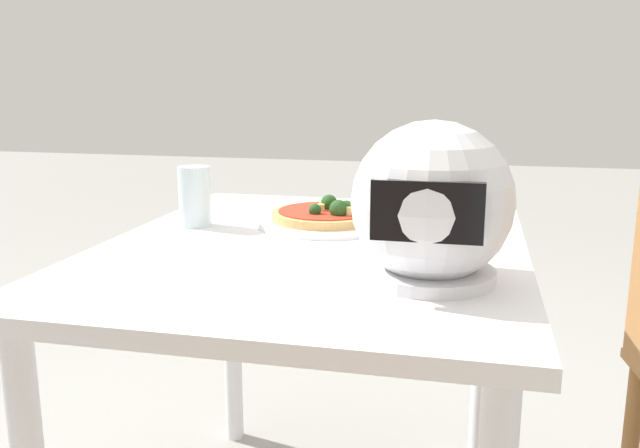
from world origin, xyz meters
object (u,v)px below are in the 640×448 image
(dining_table, at_px, (314,289))
(pizza, at_px, (328,214))
(motorcycle_helmet, at_px, (432,206))
(drinking_glass, at_px, (195,196))

(dining_table, height_order, pizza, pizza)
(motorcycle_helmet, bearing_deg, drinking_glass, -28.96)
(pizza, xyz_separation_m, drinking_glass, (0.28, 0.07, 0.04))
(dining_table, xyz_separation_m, drinking_glass, (0.29, -0.09, 0.16))
(pizza, xyz_separation_m, motorcycle_helmet, (-0.24, 0.36, 0.10))
(drinking_glass, bearing_deg, pizza, -165.85)
(motorcycle_helmet, bearing_deg, pizza, -55.87)
(dining_table, height_order, drinking_glass, drinking_glass)
(drinking_glass, bearing_deg, motorcycle_helmet, 151.04)
(dining_table, height_order, motorcycle_helmet, motorcycle_helmet)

